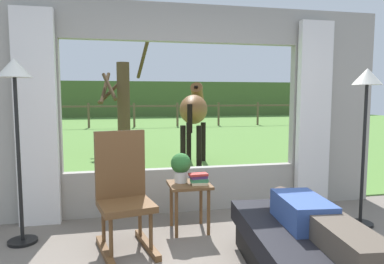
{
  "coord_description": "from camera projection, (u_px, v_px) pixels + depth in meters",
  "views": [
    {
      "loc": [
        -0.83,
        -2.08,
        1.46
      ],
      "look_at": [
        0.0,
        1.8,
        1.05
      ],
      "focal_mm": 33.33,
      "sensor_mm": 36.0,
      "label": 1
    }
  ],
  "objects": [
    {
      "name": "back_wall_with_window",
      "position": [
        184.0,
        112.0,
        4.41
      ],
      "size": [
        5.2,
        0.12,
        2.55
      ],
      "color": "#9E998E",
      "rests_on": "ground_plane"
    },
    {
      "name": "curtain_panel_left",
      "position": [
        36.0,
        119.0,
        3.93
      ],
      "size": [
        0.44,
        0.1,
        2.4
      ],
      "primitive_type": "cube",
      "color": "silver",
      "rests_on": "ground_plane"
    },
    {
      "name": "curtain_panel_right",
      "position": [
        314.0,
        115.0,
        4.64
      ],
      "size": [
        0.44,
        0.1,
        2.4
      ],
      "primitive_type": "cube",
      "color": "silver",
      "rests_on": "ground_plane"
    },
    {
      "name": "outdoor_pasture_lawn",
      "position": [
        136.0,
        130.0,
        15.14
      ],
      "size": [
        36.0,
        21.68,
        0.02
      ],
      "primitive_type": "cube",
      "color": "#568438",
      "rests_on": "ground_plane"
    },
    {
      "name": "distant_hill_ridge",
      "position": [
        127.0,
        99.0,
        24.59
      ],
      "size": [
        36.0,
        2.0,
        2.4
      ],
      "primitive_type": "cube",
      "color": "#47602E",
      "rests_on": "ground_plane"
    },
    {
      "name": "recliner_sofa",
      "position": [
        311.0,
        256.0,
        2.76
      ],
      "size": [
        1.08,
        1.79,
        0.42
      ],
      "rotation": [
        0.0,
        0.0,
        -0.11
      ],
      "color": "black",
      "rests_on": "ground_plane"
    },
    {
      "name": "reclining_person",
      "position": [
        316.0,
        220.0,
        2.68
      ],
      "size": [
        0.4,
        1.44,
        0.22
      ],
      "rotation": [
        0.0,
        0.0,
        -0.11
      ],
      "color": "#334C8C",
      "rests_on": "recliner_sofa"
    },
    {
      "name": "rocking_chair",
      "position": [
        123.0,
        192.0,
        3.38
      ],
      "size": [
        0.59,
        0.76,
        1.12
      ],
      "rotation": [
        0.0,
        0.0,
        0.21
      ],
      "color": "brown",
      "rests_on": "ground_plane"
    },
    {
      "name": "side_table",
      "position": [
        189.0,
        192.0,
        3.82
      ],
      "size": [
        0.44,
        0.44,
        0.52
      ],
      "color": "brown",
      "rests_on": "ground_plane"
    },
    {
      "name": "potted_plant",
      "position": [
        181.0,
        166.0,
        3.84
      ],
      "size": [
        0.22,
        0.22,
        0.32
      ],
      "color": "silver",
      "rests_on": "side_table"
    },
    {
      "name": "book_stack",
      "position": [
        199.0,
        179.0,
        3.77
      ],
      "size": [
        0.22,
        0.16,
        0.12
      ],
      "color": "beige",
      "rests_on": "side_table"
    },
    {
      "name": "floor_lamp_left",
      "position": [
        15.0,
        95.0,
        3.39
      ],
      "size": [
        0.32,
        0.32,
        1.81
      ],
      "color": "black",
      "rests_on": "ground_plane"
    },
    {
      "name": "floor_lamp_right",
      "position": [
        366.0,
        99.0,
        3.88
      ],
      "size": [
        0.32,
        0.32,
        1.75
      ],
      "color": "black",
      "rests_on": "ground_plane"
    },
    {
      "name": "horse",
      "position": [
        194.0,
        110.0,
        7.43
      ],
      "size": [
        0.95,
        1.81,
        1.73
      ],
      "rotation": [
        0.0,
        0.0,
        -0.34
      ],
      "color": "brown",
      "rests_on": "outdoor_pasture_lawn"
    },
    {
      "name": "pasture_tree",
      "position": [
        123.0,
        103.0,
        9.09
      ],
      "size": [
        1.34,
        1.27,
        2.93
      ],
      "color": "#4C3823",
      "rests_on": "outdoor_pasture_lawn"
    },
    {
      "name": "pasture_fence_line",
      "position": [
        134.0,
        111.0,
        16.19
      ],
      "size": [
        16.1,
        0.1,
        1.1
      ],
      "color": "brown",
      "rests_on": "outdoor_pasture_lawn"
    }
  ]
}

